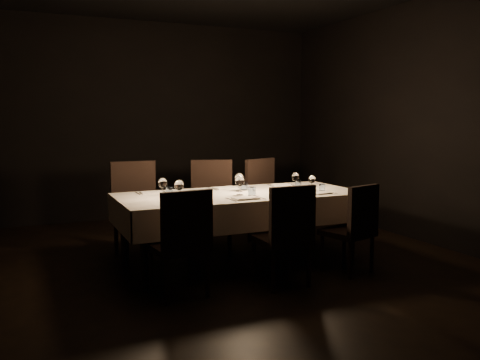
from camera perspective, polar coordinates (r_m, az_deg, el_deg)
name	(u,v)px	position (r m, az deg, el deg)	size (l,w,h in m)	color
room	(240,122)	(5.23, 0.00, 6.52)	(5.01, 6.01, 3.01)	black
dining_table	(240,200)	(5.30, 0.00, -2.29)	(2.52, 1.12, 0.76)	black
chair_near_left	(182,239)	(4.37, -6.51, -6.55)	(0.49, 0.49, 0.94)	black
place_setting_near_left	(183,193)	(4.83, -6.44, -1.44)	(0.34, 0.41, 0.19)	beige
chair_near_center	(286,231)	(4.64, 5.18, -5.72)	(0.46, 0.46, 0.95)	black
place_setting_near_center	(244,189)	(5.06, 0.48, -0.98)	(0.36, 0.42, 0.20)	beige
chair_near_right	(354,224)	(5.14, 12.72, -4.89)	(0.53, 0.53, 0.90)	black
place_setting_near_right	(317,185)	(5.47, 8.65, -0.61)	(0.30, 0.39, 0.16)	beige
chair_far_left	(136,205)	(5.81, -11.57, -2.75)	(0.51, 0.51, 1.06)	black
place_setting_far_left	(161,188)	(5.22, -8.89, -0.88)	(0.33, 0.41, 0.19)	beige
chair_far_center	(212,200)	(6.08, -3.20, -2.27)	(0.65, 0.65, 1.04)	black
place_setting_far_center	(236,183)	(5.50, -0.44, -0.36)	(0.36, 0.42, 0.20)	beige
chair_far_right	(268,197)	(6.36, 3.11, -1.89)	(0.64, 0.64, 1.03)	black
place_setting_far_right	(291,181)	(5.80, 5.79, -0.10)	(0.32, 0.40, 0.17)	beige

